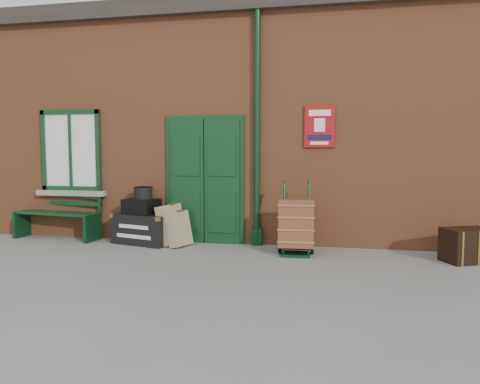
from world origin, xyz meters
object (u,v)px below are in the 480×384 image
(porter_trolley, at_px, (296,227))
(dark_trunk, at_px, (468,245))
(houdini_trunk, at_px, (144,229))
(bench, at_px, (59,211))

(porter_trolley, bearing_deg, dark_trunk, -4.28)
(houdini_trunk, height_order, dark_trunk, houdini_trunk)
(bench, bearing_deg, porter_trolley, 0.10)
(bench, distance_m, dark_trunk, 7.03)
(houdini_trunk, relative_size, dark_trunk, 1.53)
(dark_trunk, bearing_deg, houdini_trunk, 151.63)
(porter_trolley, bearing_deg, houdini_trunk, 169.40)
(bench, height_order, porter_trolley, porter_trolley)
(houdini_trunk, xyz_separation_m, dark_trunk, (5.25, -0.35, -0.01))
(houdini_trunk, bearing_deg, bench, -168.99)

